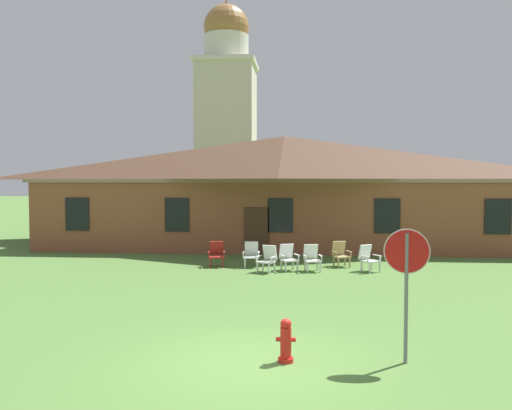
# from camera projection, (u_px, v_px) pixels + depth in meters

# --- Properties ---
(ground_plane) EXTENTS (200.00, 200.00, 0.00)m
(ground_plane) POSITION_uv_depth(u_px,v_px,m) (249.00, 364.00, 9.30)
(ground_plane) COLOR #517A38
(brick_building) EXTENTS (23.99, 10.40, 5.65)m
(brick_building) POSITION_uv_depth(u_px,v_px,m) (284.00, 188.00, 27.86)
(brick_building) COLOR brown
(brick_building) RESTS_ON ground
(dome_tower) EXTENTS (5.18, 5.18, 19.20)m
(dome_tower) POSITION_uv_depth(u_px,v_px,m) (227.00, 117.00, 44.86)
(dome_tower) COLOR beige
(dome_tower) RESTS_ON ground
(stop_sign) EXTENTS (0.80, 0.16, 2.41)m
(stop_sign) POSITION_uv_depth(u_px,v_px,m) (407.00, 268.00, 9.26)
(stop_sign) COLOR slate
(stop_sign) RESTS_ON ground
(lawn_chair_by_porch) EXTENTS (0.70, 0.73, 0.96)m
(lawn_chair_by_porch) POSITION_uv_depth(u_px,v_px,m) (217.00, 253.00, 19.92)
(lawn_chair_by_porch) COLOR maroon
(lawn_chair_by_porch) RESTS_ON ground
(lawn_chair_near_door) EXTENTS (0.67, 0.70, 0.96)m
(lawn_chair_near_door) POSITION_uv_depth(u_px,v_px,m) (251.00, 254.00, 19.85)
(lawn_chair_near_door) COLOR white
(lawn_chair_near_door) RESTS_ON ground
(lawn_chair_left_end) EXTENTS (0.79, 0.83, 0.96)m
(lawn_chair_left_end) POSITION_uv_depth(u_px,v_px,m) (268.00, 258.00, 18.68)
(lawn_chair_left_end) COLOR silver
(lawn_chair_left_end) RESTS_ON ground
(lawn_chair_middle) EXTENTS (0.79, 0.83, 0.96)m
(lawn_chair_middle) POSITION_uv_depth(u_px,v_px,m) (288.00, 257.00, 19.05)
(lawn_chair_middle) COLOR white
(lawn_chair_middle) RESTS_ON ground
(lawn_chair_right_end) EXTENTS (0.72, 0.76, 0.96)m
(lawn_chair_right_end) POSITION_uv_depth(u_px,v_px,m) (312.00, 257.00, 18.91)
(lawn_chair_right_end) COLOR silver
(lawn_chair_right_end) RESTS_ON ground
(lawn_chair_far_side) EXTENTS (0.76, 0.81, 0.96)m
(lawn_chair_far_side) POSITION_uv_depth(u_px,v_px,m) (340.00, 253.00, 19.94)
(lawn_chair_far_side) COLOR tan
(lawn_chair_far_side) RESTS_ON ground
(lawn_chair_under_eave) EXTENTS (0.85, 0.87, 0.96)m
(lawn_chair_under_eave) POSITION_uv_depth(u_px,v_px,m) (368.00, 258.00, 18.83)
(lawn_chair_under_eave) COLOR white
(lawn_chair_under_eave) RESTS_ON ground
(fire_hydrant) EXTENTS (0.36, 0.28, 0.79)m
(fire_hydrant) POSITION_uv_depth(u_px,v_px,m) (286.00, 341.00, 9.38)
(fire_hydrant) COLOR red
(fire_hydrant) RESTS_ON ground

